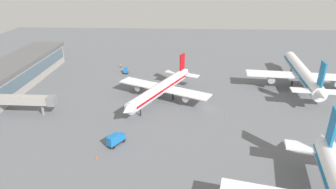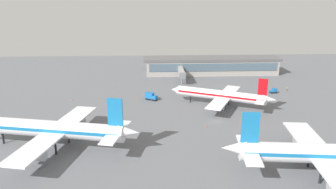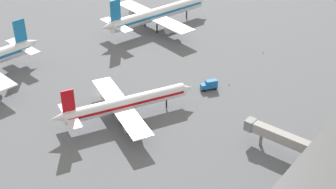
{
  "view_description": "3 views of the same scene",
  "coord_description": "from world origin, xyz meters",
  "px_view_note": "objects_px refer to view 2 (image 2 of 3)",
  "views": [
    {
      "loc": [
        91.36,
        -9.49,
        44.8
      ],
      "look_at": [
        1.27,
        -13.88,
        5.47
      ],
      "focal_mm": 31.06,
      "sensor_mm": 36.0,
      "label": 1
    },
    {
      "loc": [
        23.0,
        110.69,
        44.02
      ],
      "look_at": [
        16.67,
        -21.02,
        4.29
      ],
      "focal_mm": 34.26,
      "sensor_mm": 36.0,
      "label": 2
    },
    {
      "loc": [
        -90.53,
        -99.23,
        78.96
      ],
      "look_at": [
        8.37,
        -22.06,
        3.56
      ],
      "focal_mm": 50.31,
      "sensor_mm": 36.0,
      "label": 3
    }
  ],
  "objects_px": {
    "baggage_tug": "(274,91)",
    "ground_crew_worker": "(287,89)",
    "airplane_distant": "(329,154)",
    "safety_cone_mid_apron": "(137,97)",
    "airplane_at_gate": "(52,129)",
    "catering_truck": "(151,96)",
    "safety_cone_far_side": "(72,100)",
    "airplane_taxiing": "(221,95)",
    "safety_cone_near_gate": "(207,126)"
  },
  "relations": [
    {
      "from": "baggage_tug",
      "to": "ground_crew_worker",
      "type": "height_order",
      "value": "baggage_tug"
    },
    {
      "from": "airplane_distant",
      "to": "safety_cone_mid_apron",
      "type": "bearing_deg",
      "value": 133.04
    },
    {
      "from": "safety_cone_mid_apron",
      "to": "safety_cone_near_gate",
      "type": "bearing_deg",
      "value": 126.06
    },
    {
      "from": "airplane_distant",
      "to": "ground_crew_worker",
      "type": "xyz_separation_m",
      "value": [
        -21.92,
        -78.28,
        -5.26
      ]
    },
    {
      "from": "catering_truck",
      "to": "ground_crew_worker",
      "type": "height_order",
      "value": "catering_truck"
    },
    {
      "from": "catering_truck",
      "to": "safety_cone_far_side",
      "type": "distance_m",
      "value": 35.62
    },
    {
      "from": "airplane_distant",
      "to": "baggage_tug",
      "type": "height_order",
      "value": "airplane_distant"
    },
    {
      "from": "ground_crew_worker",
      "to": "safety_cone_far_side",
      "type": "relative_size",
      "value": 2.78
    },
    {
      "from": "ground_crew_worker",
      "to": "safety_cone_near_gate",
      "type": "xyz_separation_m",
      "value": [
        47.44,
        44.59,
        -0.55
      ]
    },
    {
      "from": "airplane_taxiing",
      "to": "safety_cone_far_side",
      "type": "distance_m",
      "value": 66.39
    },
    {
      "from": "baggage_tug",
      "to": "safety_cone_mid_apron",
      "type": "relative_size",
      "value": 5.7
    },
    {
      "from": "baggage_tug",
      "to": "safety_cone_far_side",
      "type": "relative_size",
      "value": 5.7
    },
    {
      "from": "airplane_distant",
      "to": "safety_cone_near_gate",
      "type": "distance_m",
      "value": 42.67
    },
    {
      "from": "airplane_taxiing",
      "to": "safety_cone_near_gate",
      "type": "relative_size",
      "value": 69.74
    },
    {
      "from": "airplane_at_gate",
      "to": "ground_crew_worker",
      "type": "height_order",
      "value": "airplane_at_gate"
    },
    {
      "from": "catering_truck",
      "to": "safety_cone_mid_apron",
      "type": "height_order",
      "value": "catering_truck"
    },
    {
      "from": "airplane_at_gate",
      "to": "safety_cone_mid_apron",
      "type": "bearing_deg",
      "value": -102.28
    },
    {
      "from": "airplane_distant",
      "to": "baggage_tug",
      "type": "bearing_deg",
      "value": 86.01
    },
    {
      "from": "ground_crew_worker",
      "to": "safety_cone_far_side",
      "type": "xyz_separation_m",
      "value": [
        103.09,
        11.03,
        -0.55
      ]
    },
    {
      "from": "baggage_tug",
      "to": "ground_crew_worker",
      "type": "bearing_deg",
      "value": 18.06
    },
    {
      "from": "airplane_taxiing",
      "to": "ground_crew_worker",
      "type": "height_order",
      "value": "airplane_taxiing"
    },
    {
      "from": "airplane_taxiing",
      "to": "airplane_at_gate",
      "type": "bearing_deg",
      "value": 57.77
    },
    {
      "from": "airplane_taxiing",
      "to": "safety_cone_mid_apron",
      "type": "relative_size",
      "value": 69.74
    },
    {
      "from": "baggage_tug",
      "to": "airplane_at_gate",
      "type": "bearing_deg",
      "value": -155.82
    },
    {
      "from": "ground_crew_worker",
      "to": "airplane_at_gate",
      "type": "bearing_deg",
      "value": -90.07
    },
    {
      "from": "safety_cone_mid_apron",
      "to": "airplane_taxiing",
      "type": "bearing_deg",
      "value": 158.3
    },
    {
      "from": "airplane_distant",
      "to": "safety_cone_mid_apron",
      "type": "xyz_separation_m",
      "value": [
        51.98,
        -70.04,
        -5.81
      ]
    },
    {
      "from": "airplane_at_gate",
      "to": "baggage_tug",
      "type": "height_order",
      "value": "airplane_at_gate"
    },
    {
      "from": "baggage_tug",
      "to": "catering_truck",
      "type": "xyz_separation_m",
      "value": [
        59.29,
        8.07,
        0.54
      ]
    },
    {
      "from": "airplane_at_gate",
      "to": "airplane_distant",
      "type": "height_order",
      "value": "airplane_at_gate"
    },
    {
      "from": "safety_cone_near_gate",
      "to": "safety_cone_far_side",
      "type": "xyz_separation_m",
      "value": [
        55.64,
        -33.55,
        0.0
      ]
    },
    {
      "from": "airplane_at_gate",
      "to": "catering_truck",
      "type": "relative_size",
      "value": 9.6
    },
    {
      "from": "airplane_taxiing",
      "to": "ground_crew_worker",
      "type": "xyz_separation_m",
      "value": [
        -37.88,
        -22.59,
        -4.14
      ]
    },
    {
      "from": "airplane_taxiing",
      "to": "safety_cone_mid_apron",
      "type": "bearing_deg",
      "value": 4.76
    },
    {
      "from": "catering_truck",
      "to": "ground_crew_worker",
      "type": "distance_m",
      "value": 68.56
    },
    {
      "from": "airplane_at_gate",
      "to": "airplane_distant",
      "type": "distance_m",
      "value": 77.85
    },
    {
      "from": "airplane_taxiing",
      "to": "baggage_tug",
      "type": "bearing_deg",
      "value": -121.35
    },
    {
      "from": "safety_cone_near_gate",
      "to": "safety_cone_mid_apron",
      "type": "distance_m",
      "value": 44.95
    },
    {
      "from": "safety_cone_near_gate",
      "to": "safety_cone_far_side",
      "type": "bearing_deg",
      "value": -31.09
    },
    {
      "from": "airplane_taxiing",
      "to": "airplane_distant",
      "type": "distance_m",
      "value": 57.95
    },
    {
      "from": "airplane_taxiing",
      "to": "catering_truck",
      "type": "xyz_separation_m",
      "value": [
        29.62,
        -10.6,
        -3.29
      ]
    },
    {
      "from": "baggage_tug",
      "to": "safety_cone_mid_apron",
      "type": "bearing_deg",
      "value": 176.35
    },
    {
      "from": "airplane_at_gate",
      "to": "safety_cone_mid_apron",
      "type": "xyz_separation_m",
      "value": [
        -23.36,
        -50.46,
        -5.85
      ]
    },
    {
      "from": "airplane_at_gate",
      "to": "airplane_taxiing",
      "type": "distance_m",
      "value": 69.52
    },
    {
      "from": "safety_cone_far_side",
      "to": "ground_crew_worker",
      "type": "bearing_deg",
      "value": -173.89
    },
    {
      "from": "baggage_tug",
      "to": "ground_crew_worker",
      "type": "distance_m",
      "value": 9.1
    },
    {
      "from": "safety_cone_near_gate",
      "to": "safety_cone_mid_apron",
      "type": "bearing_deg",
      "value": -53.94
    },
    {
      "from": "baggage_tug",
      "to": "safety_cone_near_gate",
      "type": "xyz_separation_m",
      "value": [
        39.23,
        40.67,
        -0.86
      ]
    },
    {
      "from": "ground_crew_worker",
      "to": "safety_cone_far_side",
      "type": "distance_m",
      "value": 103.68
    },
    {
      "from": "safety_cone_mid_apron",
      "to": "safety_cone_far_side",
      "type": "xyz_separation_m",
      "value": [
        29.18,
        2.79,
        0.0
      ]
    }
  ]
}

